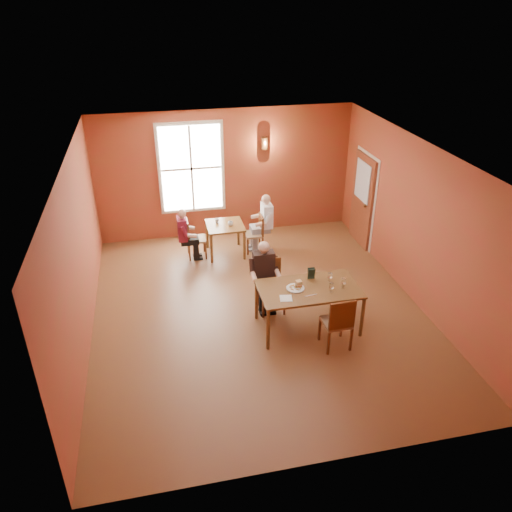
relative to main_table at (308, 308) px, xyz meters
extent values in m
cube|color=brown|center=(-0.74, 0.69, -0.41)|extent=(6.00, 7.00, 0.01)
cube|color=brown|center=(-0.74, 4.19, 1.09)|extent=(6.00, 0.04, 3.00)
cube|color=brown|center=(-0.74, -2.81, 1.09)|extent=(6.00, 0.04, 3.00)
cube|color=brown|center=(-3.74, 0.69, 1.09)|extent=(0.04, 7.00, 3.00)
cube|color=brown|center=(2.26, 0.69, 1.09)|extent=(0.04, 7.00, 3.00)
cube|color=white|center=(-0.74, 0.69, 2.59)|extent=(6.00, 7.00, 0.04)
cube|color=white|center=(-1.54, 4.14, 1.29)|extent=(1.36, 0.10, 1.96)
cube|color=maroon|center=(2.20, 2.99, 0.64)|extent=(0.12, 1.04, 2.10)
cylinder|color=brown|center=(0.16, 4.09, 1.79)|extent=(0.16, 0.16, 0.28)
cylinder|color=white|center=(-0.24, 0.03, 0.43)|extent=(0.31, 0.31, 0.04)
cube|color=tan|center=(-0.17, 0.05, 0.46)|extent=(0.11, 0.10, 0.12)
cube|color=black|center=(0.13, 0.30, 0.51)|extent=(0.13, 0.07, 0.21)
cube|color=silver|center=(-0.05, -0.23, 0.41)|extent=(0.23, 0.04, 0.00)
cube|color=white|center=(-0.47, -0.23, 0.41)|extent=(0.23, 0.23, 0.01)
imported|color=white|center=(-0.85, 3.01, 0.35)|extent=(0.13, 0.13, 0.09)
imported|color=white|center=(-1.12, 3.21, 0.35)|extent=(0.12, 0.12, 0.09)
camera|label=1|loc=(-2.44, -6.87, 4.93)|focal=35.00mm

